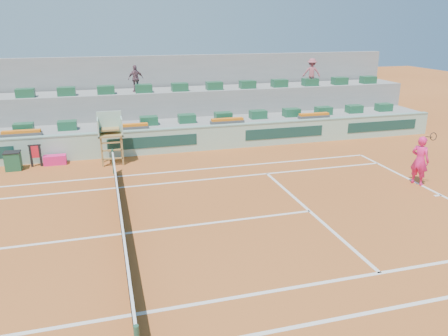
# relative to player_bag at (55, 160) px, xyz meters

# --- Properties ---
(ground) EXTENTS (90.00, 90.00, 0.00)m
(ground) POSITION_rel_player_bag_xyz_m (2.57, -7.99, -0.22)
(ground) COLOR #9F4E1E
(ground) RESTS_ON ground
(seating_tier_lower) EXTENTS (36.00, 4.00, 1.20)m
(seating_tier_lower) POSITION_rel_player_bag_xyz_m (2.57, 2.71, 0.38)
(seating_tier_lower) COLOR gray
(seating_tier_lower) RESTS_ON ground
(seating_tier_upper) EXTENTS (36.00, 2.40, 2.60)m
(seating_tier_upper) POSITION_rel_player_bag_xyz_m (2.57, 4.31, 1.08)
(seating_tier_upper) COLOR gray
(seating_tier_upper) RESTS_ON ground
(stadium_back_wall) EXTENTS (36.00, 0.40, 4.40)m
(stadium_back_wall) POSITION_rel_player_bag_xyz_m (2.57, 5.91, 1.98)
(stadium_back_wall) COLOR gray
(stadium_back_wall) RESTS_ON ground
(player_bag) EXTENTS (0.99, 0.44, 0.44)m
(player_bag) POSITION_rel_player_bag_xyz_m (0.00, 0.00, 0.00)
(player_bag) COLOR #ED1E70
(player_bag) RESTS_ON ground
(spectator_mid) EXTENTS (0.91, 0.52, 1.45)m
(spectator_mid) POSITION_rel_player_bag_xyz_m (4.21, 4.00, 3.11)
(spectator_mid) COLOR #6C4855
(spectator_mid) RESTS_ON seating_tier_upper
(spectator_right) EXTENTS (1.20, 0.95, 1.62)m
(spectator_right) POSITION_rel_player_bag_xyz_m (14.58, 3.61, 3.19)
(spectator_right) COLOR #9F4F5B
(spectator_right) RESTS_ON seating_tier_upper
(court_lines) EXTENTS (23.89, 11.09, 0.01)m
(court_lines) POSITION_rel_player_bag_xyz_m (2.57, -7.99, -0.21)
(court_lines) COLOR silver
(court_lines) RESTS_ON ground
(tennis_net) EXTENTS (0.10, 11.97, 1.10)m
(tennis_net) POSITION_rel_player_bag_xyz_m (2.57, -7.99, 0.31)
(tennis_net) COLOR black
(tennis_net) RESTS_ON ground
(advertising_hoarding) EXTENTS (36.00, 0.34, 1.26)m
(advertising_hoarding) POSITION_rel_player_bag_xyz_m (2.59, 0.51, 0.41)
(advertising_hoarding) COLOR #98BFAA
(advertising_hoarding) RESTS_ON ground
(umpire_chair) EXTENTS (1.10, 0.90, 2.40)m
(umpire_chair) POSITION_rel_player_bag_xyz_m (2.57, -0.50, 1.32)
(umpire_chair) COLOR olive
(umpire_chair) RESTS_ON ground
(seat_row_lower) EXTENTS (32.90, 0.60, 0.44)m
(seat_row_lower) POSITION_rel_player_bag_xyz_m (2.57, 1.81, 1.20)
(seat_row_lower) COLOR #1C5434
(seat_row_lower) RESTS_ON seating_tier_lower
(seat_row_upper) EXTENTS (32.90, 0.60, 0.44)m
(seat_row_upper) POSITION_rel_player_bag_xyz_m (2.57, 3.71, 2.60)
(seat_row_upper) COLOR #1C5434
(seat_row_upper) RESTS_ON seating_tier_upper
(flower_planters) EXTENTS (26.80, 0.36, 0.28)m
(flower_planters) POSITION_rel_player_bag_xyz_m (1.07, 1.01, 1.11)
(flower_planters) COLOR #4B4B4B
(flower_planters) RESTS_ON seating_tier_lower
(drink_cooler_a) EXTENTS (0.69, 0.59, 0.84)m
(drink_cooler_a) POSITION_rel_player_bag_xyz_m (-1.70, -0.35, 0.20)
(drink_cooler_a) COLOR #194D30
(drink_cooler_a) RESTS_ON ground
(towel_rack) EXTENTS (0.55, 0.09, 1.03)m
(towel_rack) POSITION_rel_player_bag_xyz_m (-0.79, -0.08, 0.38)
(towel_rack) COLOR black
(towel_rack) RESTS_ON ground
(tennis_player) EXTENTS (0.74, 0.99, 2.28)m
(tennis_player) POSITION_rel_player_bag_xyz_m (14.38, -6.70, 0.79)
(tennis_player) COLOR #ED1E70
(tennis_player) RESTS_ON ground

